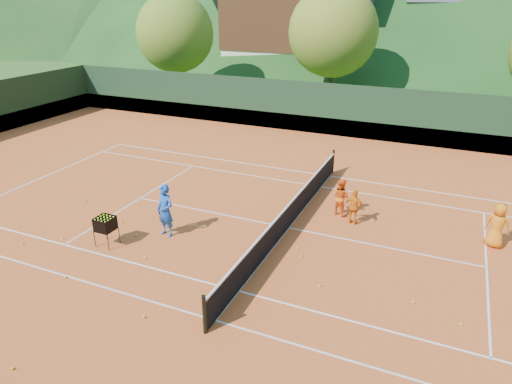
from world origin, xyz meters
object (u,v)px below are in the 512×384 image
at_px(student_c, 497,225).
at_px(tennis_net, 289,215).
at_px(student_b, 354,207).
at_px(chalet_left, 299,17).
at_px(student_a, 340,197).
at_px(chalet_mid, 483,27).
at_px(ball_hopper, 105,224).
at_px(coach, 165,211).

distance_m(student_c, tennis_net, 6.78).
height_order(student_b, chalet_left, chalet_left).
xyz_separation_m(student_a, chalet_left, (-11.38, 28.19, 4.92)).
distance_m(chalet_left, chalet_mid, 16.51).
bearing_deg(chalet_left, ball_hopper, -81.67).
height_order(student_a, student_b, student_a).
bearing_deg(student_c, student_a, 10.58).
bearing_deg(chalet_mid, student_a, -98.17).
bearing_deg(chalet_left, chalet_mid, 14.04).
relative_size(student_b, student_c, 0.86).
bearing_deg(student_a, student_c, -163.16).
distance_m(tennis_net, ball_hopper, 6.19).
height_order(tennis_net, ball_hopper, tennis_net).
distance_m(student_b, tennis_net, 2.37).
xyz_separation_m(student_a, student_b, (0.64, -0.58, -0.05)).
height_order(coach, tennis_net, coach).
bearing_deg(student_a, student_b, 158.18).
height_order(ball_hopper, chalet_left, chalet_left).
distance_m(ball_hopper, chalet_left, 34.22).
bearing_deg(coach, student_c, 30.74).
relative_size(coach, ball_hopper, 1.85).
height_order(tennis_net, chalet_mid, chalet_mid).
xyz_separation_m(coach, student_a, (5.04, 3.97, -0.22)).
bearing_deg(student_a, chalet_left, -47.67).
xyz_separation_m(coach, tennis_net, (3.66, 2.16, -0.42)).
bearing_deg(student_a, ball_hopper, 59.81).
xyz_separation_m(ball_hopper, chalet_mid, (11.09, 37.51, 4.22)).
bearing_deg(ball_hopper, student_a, 39.46).
xyz_separation_m(coach, ball_hopper, (-1.43, -1.36, -0.18)).
xyz_separation_m(student_b, tennis_net, (-2.02, -1.23, -0.16)).
distance_m(student_b, student_c, 4.60).
distance_m(student_a, student_b, 0.87).
distance_m(ball_hopper, chalet_mid, 39.35).
height_order(coach, chalet_mid, chalet_mid).
relative_size(ball_hopper, chalet_mid, 0.08).
bearing_deg(student_b, coach, 41.42).
distance_m(student_b, chalet_mid, 33.29).
bearing_deg(student_b, ball_hopper, 44.33).
bearing_deg(coach, ball_hopper, -125.28).
distance_m(tennis_net, chalet_mid, 34.81).
xyz_separation_m(student_c, tennis_net, (-6.61, -1.49, -0.27)).
xyz_separation_m(student_c, chalet_mid, (-0.61, 32.51, 4.20)).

